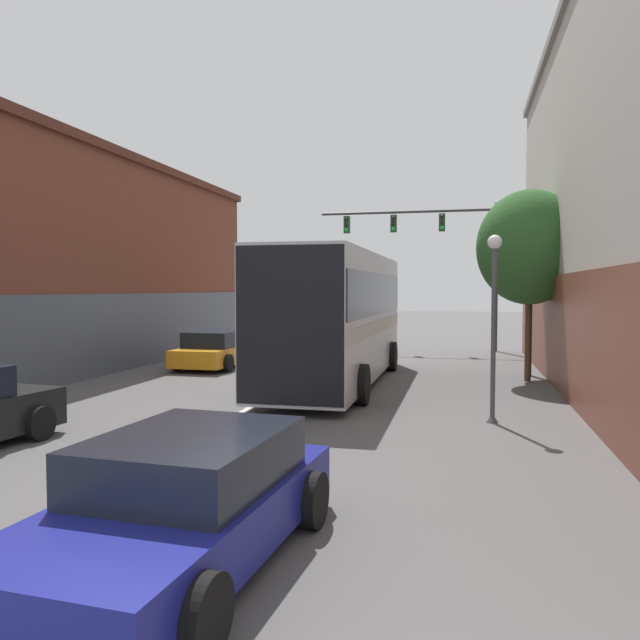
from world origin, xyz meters
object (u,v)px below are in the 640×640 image
at_px(parked_car_left_near, 218,349).
at_px(street_lamp, 494,319).
at_px(hatchback_foreground, 184,502).
at_px(street_tree_far, 530,248).
at_px(traffic_signal_gantry, 436,242).
at_px(bus, 337,312).
at_px(street_tree_near, 530,254).

distance_m(parked_car_left_near, street_lamp, 12.07).
bearing_deg(hatchback_foreground, street_tree_far, -14.37).
bearing_deg(street_tree_far, parked_car_left_near, 173.56).
relative_size(parked_car_left_near, street_tree_far, 0.79).
distance_m(traffic_signal_gantry, street_lamp, 16.06).
xyz_separation_m(traffic_signal_gantry, street_lamp, (1.90, -15.71, -2.78)).
height_order(parked_car_left_near, street_lamp, street_lamp).
bearing_deg(hatchback_foreground, bus, 8.15).
xyz_separation_m(street_lamp, street_tree_far, (1.29, 6.38, 1.87)).
bearing_deg(bus, street_tree_far, -72.34).
height_order(bus, street_tree_far, street_tree_far).
bearing_deg(hatchback_foreground, traffic_signal_gantry, 0.37).
bearing_deg(traffic_signal_gantry, hatchback_foreground, -93.55).
relative_size(parked_car_left_near, traffic_signal_gantry, 0.57).
height_order(street_tree_near, street_tree_far, street_tree_far).
distance_m(parked_car_left_near, street_tree_near, 11.22).
distance_m(traffic_signal_gantry, street_tree_near, 8.74).
bearing_deg(street_tree_near, street_lamp, -100.63).
distance_m(hatchback_foreground, street_tree_near, 16.43).
relative_size(hatchback_foreground, parked_car_left_near, 0.98).
distance_m(street_lamp, street_tree_near, 8.03).
xyz_separation_m(parked_car_left_near, street_lamp, (9.27, -7.58, 1.56)).
xyz_separation_m(street_tree_near, street_tree_far, (-0.15, -1.32, 0.13)).
distance_m(hatchback_foreground, street_lamp, 8.51).
distance_m(hatchback_foreground, parked_car_left_near, 16.35).
bearing_deg(parked_car_left_near, street_tree_far, -95.77).
bearing_deg(street_lamp, parked_car_left_near, 140.75).
relative_size(bus, parked_car_left_near, 2.29).
bearing_deg(street_tree_near, traffic_signal_gantry, 112.70).
relative_size(parked_car_left_near, street_tree_near, 0.87).
bearing_deg(street_tree_far, street_lamp, -101.45).
relative_size(hatchback_foreground, street_tree_near, 0.85).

